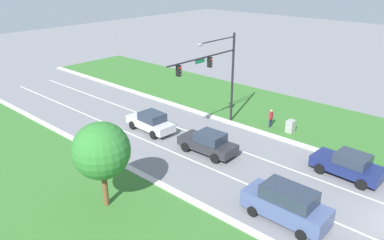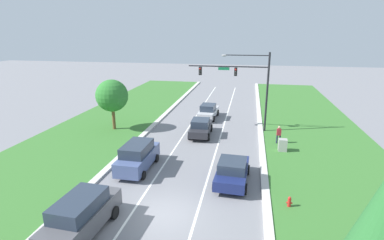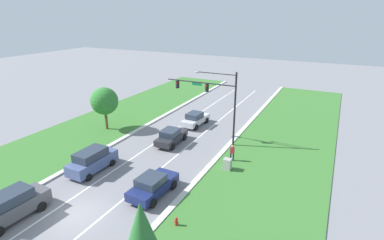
% 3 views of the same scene
% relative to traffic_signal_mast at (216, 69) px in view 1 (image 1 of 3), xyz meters
% --- Properties ---
extents(traffic_signal_mast, '(7.94, 0.41, 7.90)m').
position_rel_traffic_signal_mast_xyz_m(traffic_signal_mast, '(0.00, 0.00, 0.00)').
color(traffic_signal_mast, black).
rests_on(traffic_signal_mast, ground_plane).
extents(slate_blue_suv, '(2.09, 4.75, 2.03)m').
position_rel_traffic_signal_mast_xyz_m(slate_blue_suv, '(-7.22, -10.71, -4.25)').
color(slate_blue_suv, '#475684').
rests_on(slate_blue_suv, ground_plane).
extents(silver_sedan, '(2.15, 4.63, 1.70)m').
position_rel_traffic_signal_mast_xyz_m(silver_sedan, '(-4.02, 3.70, -4.42)').
color(silver_sedan, silver).
rests_on(silver_sedan, ground_plane).
extents(navy_sedan, '(2.31, 4.59, 1.68)m').
position_rel_traffic_signal_mast_xyz_m(navy_sedan, '(-0.30, -11.46, -4.43)').
color(navy_sedan, navy).
rests_on(navy_sedan, ground_plane).
extents(charcoal_sedan, '(2.13, 4.52, 1.68)m').
position_rel_traffic_signal_mast_xyz_m(charcoal_sedan, '(-3.92, -2.47, -4.43)').
color(charcoal_sedan, '#28282D').
rests_on(charcoal_sedan, ground_plane).
extents(utility_cabinet, '(0.70, 0.60, 1.12)m').
position_rel_traffic_signal_mast_xyz_m(utility_cabinet, '(3.54, -5.22, -4.72)').
color(utility_cabinet, '#9E9E99').
rests_on(utility_cabinet, ground_plane).
extents(pedestrian, '(0.40, 0.24, 1.69)m').
position_rel_traffic_signal_mast_xyz_m(pedestrian, '(3.34, -3.42, -4.34)').
color(pedestrian, '#232842').
rests_on(pedestrian, ground_plane).
extents(oak_near_left_tree, '(3.24, 3.24, 5.21)m').
position_rel_traffic_signal_mast_xyz_m(oak_near_left_tree, '(-13.00, -2.35, -1.70)').
color(oak_near_left_tree, brown).
rests_on(oak_near_left_tree, ground_plane).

